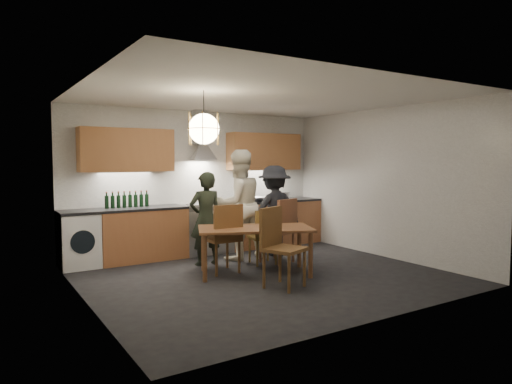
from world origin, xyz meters
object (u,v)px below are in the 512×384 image
chair_back_left (225,234)px  person_right (274,210)px  dining_table (255,233)px  wine_bottles (127,199)px  mixing_bowl (257,199)px  chair_front (278,241)px  stock_pot (285,196)px  person_mid (239,205)px  person_left (206,219)px

chair_back_left → person_right: bearing=-151.7°
dining_table → chair_back_left: chair_back_left is taller
person_right → wine_bottles: (-2.35, 0.93, 0.24)m
dining_table → person_right: (1.03, 1.00, 0.18)m
dining_table → wine_bottles: size_ratio=2.50×
mixing_bowl → wine_bottles: bearing=175.9°
chair_front → wine_bottles: bearing=93.3°
mixing_bowl → wine_bottles: (-2.46, 0.18, 0.09)m
stock_pot → person_mid: bearing=-153.3°
person_left → person_right: bearing=-174.7°
dining_table → wine_bottles: (-1.33, 1.92, 0.42)m
chair_back_left → mixing_bowl: chair_back_left is taller
person_right → stock_pot: size_ratio=7.94×
chair_front → mixing_bowl: bearing=42.0°
person_left → person_right: person_right is taller
mixing_bowl → wine_bottles: wine_bottles is taller
mixing_bowl → stock_pot: bearing=3.8°
person_right → chair_back_left: bearing=32.1°
person_mid → stock_pot: 1.71m
person_mid → stock_pot: (1.53, 0.77, 0.04)m
dining_table → person_left: bearing=134.6°
dining_table → person_left: person_left is taller
wine_bottles → mixing_bowl: bearing=-4.1°
chair_front → person_right: (1.12, 1.72, 0.19)m
chair_back_left → mixing_bowl: size_ratio=3.02×
person_left → person_mid: size_ratio=0.80×
mixing_bowl → person_right: bearing=-98.0°
person_left → stock_pot: person_left is taller
person_left → stock_pot: size_ratio=7.48×
chair_front → person_right: bearing=35.3°
person_right → stock_pot: person_right is taller
chair_front → person_left: (-0.26, 1.66, 0.14)m
chair_front → person_left: size_ratio=0.71×
chair_back_left → person_mid: bearing=-130.9°
dining_table → mixing_bowl: size_ratio=5.37×
mixing_bowl → chair_back_left: bearing=-135.4°
mixing_bowl → stock_pot: stock_pot is taller
dining_table → stock_pot: size_ratio=9.21×
chair_front → stock_pot: 3.19m
stock_pot → chair_back_left: bearing=-145.3°
dining_table → person_right: size_ratio=1.16×
dining_table → mixing_bowl: (1.13, 1.75, 0.32)m
chair_front → stock_pot: chair_front is taller
person_mid → wine_bottles: (-1.63, 0.90, 0.10)m
chair_back_left → person_left: (0.01, 0.67, 0.16)m
dining_table → mixing_bowl: 2.11m
person_left → person_right: size_ratio=0.94×
chair_back_left → person_right: size_ratio=0.65×
stock_pot → person_left: bearing=-158.7°
dining_table → chair_front: chair_front is taller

